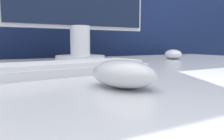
{
  "coord_description": "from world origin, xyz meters",
  "views": [
    {
      "loc": [
        -0.23,
        -0.41,
        0.82
      ],
      "look_at": [
        -0.07,
        -0.12,
        0.78
      ],
      "focal_mm": 35.0,
      "sensor_mm": 36.0,
      "label": 1
    }
  ],
  "objects": [
    {
      "name": "computer_mouse_far",
      "position": [
        0.41,
        0.25,
        0.78
      ],
      "size": [
        0.11,
        0.12,
        0.04
      ],
      "rotation": [
        0.0,
        0.0,
        -0.49
      ],
      "color": "white",
      "rests_on": "desk"
    },
    {
      "name": "computer_mouse_near",
      "position": [
        -0.07,
        -0.15,
        0.78
      ],
      "size": [
        0.09,
        0.12,
        0.04
      ],
      "rotation": [
        0.0,
        0.0,
        0.28
      ],
      "color": "silver",
      "rests_on": "desk"
    },
    {
      "name": "partition_panel",
      "position": [
        0.0,
        0.68,
        0.69
      ],
      "size": [
        5.0,
        0.03,
        1.39
      ],
      "color": "navy",
      "rests_on": "ground_plane"
    },
    {
      "name": "keyboard",
      "position": [
        -0.14,
        0.03,
        0.77
      ],
      "size": [
        0.45,
        0.16,
        0.02
      ],
      "rotation": [
        0.0,
        0.0,
        0.11
      ],
      "color": "silver",
      "rests_on": "desk"
    }
  ]
}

